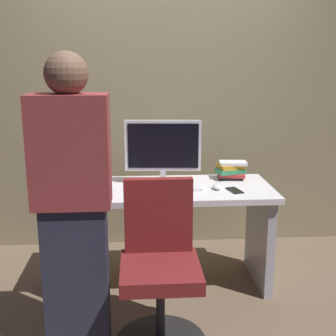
% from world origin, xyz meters
% --- Properties ---
extents(ground_plane, '(9.00, 9.00, 0.00)m').
position_xyz_m(ground_plane, '(0.00, 0.00, 0.00)').
color(ground_plane, brown).
extents(wall_back, '(6.40, 0.10, 3.00)m').
position_xyz_m(wall_back, '(0.00, 0.82, 1.50)').
color(wall_back, '#8C7F5B').
rests_on(wall_back, ground).
extents(desk, '(1.46, 0.65, 0.73)m').
position_xyz_m(desk, '(0.00, 0.00, 0.51)').
color(desk, white).
rests_on(desk, ground).
extents(office_chair, '(0.52, 0.52, 0.94)m').
position_xyz_m(office_chair, '(-0.09, -0.67, 0.43)').
color(office_chair, black).
rests_on(office_chair, ground).
extents(person_at_desk, '(0.40, 0.24, 1.64)m').
position_xyz_m(person_at_desk, '(-0.55, -0.71, 0.84)').
color(person_at_desk, '#262838').
rests_on(person_at_desk, ground).
extents(monitor, '(0.54, 0.16, 0.46)m').
position_xyz_m(monitor, '(-0.03, 0.10, 0.99)').
color(monitor, silver).
rests_on(monitor, desk).
extents(keyboard, '(0.43, 0.14, 0.02)m').
position_xyz_m(keyboard, '(0.01, -0.06, 0.74)').
color(keyboard, white).
rests_on(keyboard, desk).
extents(mouse, '(0.06, 0.10, 0.03)m').
position_xyz_m(mouse, '(0.34, -0.07, 0.75)').
color(mouse, white).
rests_on(mouse, desk).
extents(cup_near_keyboard, '(0.06, 0.06, 0.09)m').
position_xyz_m(cup_near_keyboard, '(-0.41, -0.12, 0.78)').
color(cup_near_keyboard, '#D84C3F').
rests_on(cup_near_keyboard, desk).
extents(cup_by_monitor, '(0.07, 0.07, 0.10)m').
position_xyz_m(cup_by_monitor, '(-0.47, 0.19, 0.78)').
color(cup_by_monitor, '#D84C3F').
rests_on(cup_by_monitor, desk).
extents(book_stack, '(0.23, 0.18, 0.13)m').
position_xyz_m(book_stack, '(0.49, 0.20, 0.80)').
color(book_stack, black).
rests_on(book_stack, desk).
extents(cell_phone, '(0.10, 0.16, 0.01)m').
position_xyz_m(cell_phone, '(0.45, -0.12, 0.74)').
color(cell_phone, black).
rests_on(cell_phone, desk).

